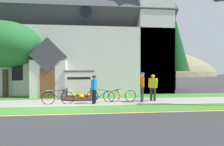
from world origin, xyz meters
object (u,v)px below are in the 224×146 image
object	(u,v)px
bicycle_orange	(122,96)
bicycle_red	(58,97)
cyclist_in_orange_jersey	(94,87)
cyclist_in_red_jersey	(153,86)
yard_deciduous_tree	(5,45)
cyclist_in_white_jersey	(142,84)
church_sign	(79,80)
bicycle_green	(100,96)
roadside_conifer	(174,43)

from	to	relation	value
bicycle_orange	bicycle_red	size ratio (longest dim) A/B	0.97
cyclist_in_orange_jersey	cyclist_in_red_jersey	distance (m)	3.77
cyclist_in_red_jersey	yard_deciduous_tree	size ratio (longest dim) A/B	0.30
cyclist_in_white_jersey	cyclist_in_orange_jersey	world-z (taller)	cyclist_in_white_jersey
bicycle_red	yard_deciduous_tree	world-z (taller)	yard_deciduous_tree
bicycle_red	cyclist_in_orange_jersey	size ratio (longest dim) A/B	1.11
cyclist_in_red_jersey	yard_deciduous_tree	distance (m)	10.78
church_sign	bicycle_orange	xyz separation A→B (m)	(2.68, -2.16, -0.86)
church_sign	bicycle_green	distance (m)	2.64
church_sign	roadside_conifer	bearing A→B (deg)	29.26
bicycle_green	yard_deciduous_tree	world-z (taller)	yard_deciduous_tree
bicycle_green	roadside_conifer	world-z (taller)	roadside_conifer
church_sign	bicycle_green	world-z (taller)	church_sign
church_sign	bicycle_red	bearing A→B (deg)	-111.46
bicycle_green	cyclist_in_red_jersey	distance (m)	3.34
cyclist_in_white_jersey	yard_deciduous_tree	distance (m)	10.16
cyclist_in_red_jersey	church_sign	bearing A→B (deg)	156.11
cyclist_in_orange_jersey	roadside_conifer	bearing A→B (deg)	44.09
cyclist_in_orange_jersey	cyclist_in_red_jersey	world-z (taller)	cyclist_in_red_jersey
church_sign	bicycle_red	size ratio (longest dim) A/B	1.17
bicycle_orange	bicycle_green	size ratio (longest dim) A/B	1.06
bicycle_orange	roadside_conifer	size ratio (longest dim) A/B	0.24
yard_deciduous_tree	bicycle_red	bearing A→B (deg)	-42.70
cyclist_in_white_jersey	church_sign	bearing A→B (deg)	147.09
cyclist_in_white_jersey	roadside_conifer	xyz separation A→B (m)	(5.26, 7.57, 3.49)
bicycle_red	cyclist_in_orange_jersey	bearing A→B (deg)	-2.33
church_sign	bicycle_orange	size ratio (longest dim) A/B	1.20
bicycle_red	church_sign	bearing A→B (deg)	68.54
yard_deciduous_tree	bicycle_orange	bearing A→B (deg)	-22.69
bicycle_orange	bicycle_green	bearing A→B (deg)	176.91
yard_deciduous_tree	cyclist_in_white_jersey	bearing A→B (deg)	-21.79
roadside_conifer	yard_deciduous_tree	distance (m)	14.90
cyclist_in_red_jersey	cyclist_in_orange_jersey	bearing A→B (deg)	-168.57
church_sign	cyclist_in_red_jersey	distance (m)	5.08
church_sign	cyclist_in_red_jersey	size ratio (longest dim) A/B	1.28
bicycle_orange	church_sign	bearing A→B (deg)	141.10
church_sign	yard_deciduous_tree	size ratio (longest dim) A/B	0.39
bicycle_orange	roadside_conifer	xyz separation A→B (m)	(6.41, 7.26, 4.17)
bicycle_green	cyclist_in_white_jersey	bearing A→B (deg)	-8.83
cyclist_in_white_jersey	roadside_conifer	size ratio (longest dim) A/B	0.24
cyclist_in_orange_jersey	bicycle_green	bearing A→B (deg)	60.05
cyclist_in_white_jersey	cyclist_in_orange_jersey	bearing A→B (deg)	-173.67
bicycle_red	cyclist_in_white_jersey	size ratio (longest dim) A/B	1.01
roadside_conifer	yard_deciduous_tree	size ratio (longest dim) A/B	1.35
bicycle_orange	bicycle_red	bearing A→B (deg)	-171.63
bicycle_green	cyclist_in_orange_jersey	world-z (taller)	cyclist_in_orange_jersey
bicycle_orange	cyclist_in_red_jersey	size ratio (longest dim) A/B	1.07
bicycle_red	yard_deciduous_tree	size ratio (longest dim) A/B	0.33
cyclist_in_white_jersey	bicycle_red	bearing A→B (deg)	-177.21
church_sign	cyclist_in_red_jersey	bearing A→B (deg)	-23.89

